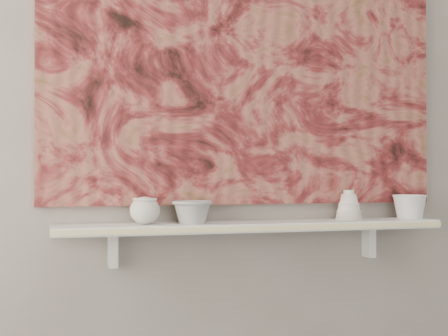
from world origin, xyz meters
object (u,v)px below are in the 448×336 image
object	(u,v)px
cup_cream	(145,211)
bell_vessel	(349,205)
bowl_grey	(192,212)
painting	(247,55)
bowl_white	(410,206)
shelf	(254,226)

from	to	relation	value
cup_cream	bell_vessel	xyz separation A→B (m)	(0.76, 0.00, 0.01)
bowl_grey	painting	bearing A→B (deg)	19.65
bowl_white	bowl_grey	bearing A→B (deg)	180.00
painting	bowl_grey	size ratio (longest dim) A/B	10.63
shelf	painting	bearing A→B (deg)	90.00
shelf	painting	size ratio (longest dim) A/B	0.93
bowl_grey	cup_cream	world-z (taller)	cup_cream
shelf	bell_vessel	xyz separation A→B (m)	(0.37, 0.00, 0.07)
bowl_grey	bowl_white	bearing A→B (deg)	0.00
painting	cup_cream	size ratio (longest dim) A/B	14.65
bowl_white	cup_cream	bearing A→B (deg)	180.00
painting	bell_vessel	bearing A→B (deg)	-12.21
painting	bowl_white	size ratio (longest dim) A/B	11.65
shelf	cup_cream	bearing A→B (deg)	180.00
bowl_grey	cup_cream	xyz separation A→B (m)	(-0.16, 0.00, 0.01)
shelf	bowl_white	bearing A→B (deg)	0.00
shelf	bowl_grey	distance (m)	0.23
painting	bell_vessel	xyz separation A→B (m)	(0.37, -0.08, -0.55)
cup_cream	bell_vessel	bearing A→B (deg)	0.00
bowl_grey	bell_vessel	world-z (taller)	bell_vessel
bell_vessel	bowl_white	size ratio (longest dim) A/B	0.87
shelf	bowl_white	xyz separation A→B (m)	(0.63, 0.00, 0.06)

